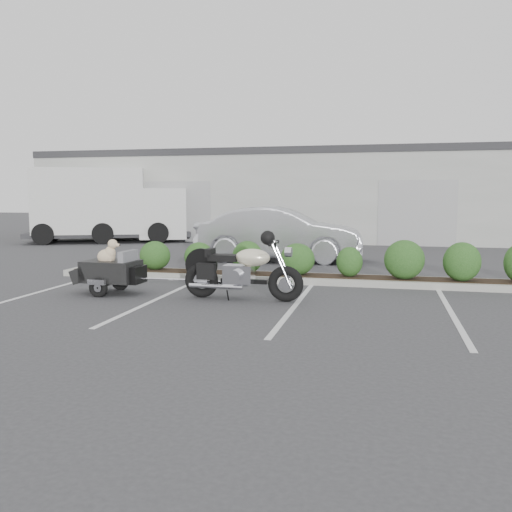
% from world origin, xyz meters
% --- Properties ---
extents(ground, '(90.00, 90.00, 0.00)m').
position_xyz_m(ground, '(0.00, 0.00, 0.00)').
color(ground, '#38383A').
rests_on(ground, ground).
extents(planter_kerb, '(12.00, 1.00, 0.15)m').
position_xyz_m(planter_kerb, '(1.00, 2.20, 0.07)').
color(planter_kerb, '#9E9E93').
rests_on(planter_kerb, ground).
extents(building, '(26.00, 10.00, 4.00)m').
position_xyz_m(building, '(0.00, 17.00, 2.00)').
color(building, '#9EA099').
rests_on(building, ground).
extents(motorcycle, '(2.38, 0.80, 1.37)m').
position_xyz_m(motorcycle, '(0.11, -0.22, 0.55)').
color(motorcycle, black).
rests_on(motorcycle, ground).
extents(pet_trailer, '(1.89, 1.05, 1.13)m').
position_xyz_m(pet_trailer, '(-2.68, -0.20, 0.48)').
color(pet_trailer, black).
rests_on(pet_trailer, ground).
extents(sedan, '(5.06, 1.91, 1.65)m').
position_xyz_m(sedan, '(-0.35, 6.05, 0.83)').
color(sedan, '#B9BBC1').
rests_on(sedan, ground).
extents(dumpster, '(1.82, 1.32, 1.13)m').
position_xyz_m(dumpster, '(-1.99, 9.61, 0.57)').
color(dumpster, navy).
rests_on(dumpster, ground).
extents(delivery_truck, '(7.12, 4.63, 3.12)m').
position_xyz_m(delivery_truck, '(-8.76, 11.04, 1.50)').
color(delivery_truck, silver).
rests_on(delivery_truck, ground).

